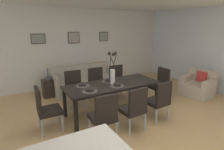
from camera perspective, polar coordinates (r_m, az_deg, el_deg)
The scene contains 28 objects.
ground_plane at distance 4.12m, azimuth 3.88°, elevation -14.96°, with size 9.00×9.00×0.00m, color tan.
back_wall_panel at distance 6.56m, azimuth -12.09°, elevation 8.14°, with size 9.00×0.10×2.60m, color silver.
side_window_wall at distance 6.62m, azimuth 29.38°, elevation 6.60°, with size 0.10×6.30×2.60m, color white.
dining_table at distance 4.34m, azimuth 0.18°, elevation -3.59°, with size 2.20×0.88×0.74m.
dining_chair_near_left at distance 3.41m, azimuth -2.40°, elevation -12.03°, with size 0.46×0.46×0.92m.
dining_chair_near_right at distance 4.91m, azimuth -11.41°, elevation -3.60°, with size 0.46×0.46×0.92m.
dining_chair_far_left at distance 3.71m, azimuth 6.80°, elevation -9.71°, with size 0.46×0.46×0.92m.
dining_chair_far_right at distance 5.14m, azimuth -4.50°, elevation -2.48°, with size 0.44×0.44×0.92m.
dining_chair_mid_left at distance 4.18m, azimuth 14.29°, elevation -7.16°, with size 0.47×0.47×0.92m.
dining_chair_mid_right at distance 5.43m, azimuth 1.77°, elevation -1.47°, with size 0.46×0.46×0.92m.
dining_chair_head_west at distance 3.90m, azimuth -19.75°, elevation -9.31°, with size 0.45×0.45×0.92m.
dining_chair_head_east at distance 5.30m, azimuth 14.49°, elevation -2.40°, with size 0.45×0.45×0.92m.
centerpiece_vase at distance 4.24m, azimuth 0.18°, elevation 0.93°, with size 0.21×0.23×0.73m.
placemat_near_left at distance 3.87m, azimuth -6.82°, elevation -4.94°, with size 0.32×0.32×0.01m, color #4C4742.
bowl_near_left at distance 3.86m, azimuth -6.84°, elevation -4.42°, with size 0.17×0.17×0.07m.
placemat_near_right at distance 4.22m, azimuth -8.98°, elevation -3.30°, with size 0.32×0.32×0.01m, color #4C4742.
bowl_near_right at distance 4.21m, azimuth -9.00°, elevation -2.82°, with size 0.17×0.17×0.07m.
placemat_far_left at distance 4.16m, azimuth 1.56°, elevation -3.40°, with size 0.32×0.32×0.01m, color #4C4742.
bowl_far_left at distance 4.15m, azimuth 1.57°, elevation -2.91°, with size 0.17×0.17×0.07m.
placemat_far_right at distance 4.48m, azimuth -1.10°, elevation -2.00°, with size 0.32×0.32×0.01m, color #4C4742.
bowl_far_right at distance 4.47m, azimuth -1.11°, elevation -1.54°, with size 0.17×0.17×0.07m.
sofa at distance 6.09m, azimuth -8.40°, elevation -2.07°, with size 1.99×0.84×0.80m.
side_table at distance 5.81m, azimuth -18.71°, elevation -3.78°, with size 0.36×0.36×0.52m, color black.
table_lamp at distance 5.64m, azimuth -19.25°, elevation 2.32°, with size 0.22×0.22×0.51m.
armchair at distance 6.12m, azimuth 24.77°, elevation -3.20°, with size 0.94×0.94×0.75m.
framed_picture_left at distance 6.21m, azimuth -21.64°, elevation 10.23°, with size 0.43×0.03×0.31m.
framed_picture_center at distance 6.48m, azimuth -11.58°, elevation 11.14°, with size 0.39×0.03×0.37m.
framed_picture_right at distance 6.92m, azimuth -2.53°, elevation 11.67°, with size 0.35×0.03×0.33m.
Camera 1 is at (-2.02, -2.94, 2.07)m, focal length 29.88 mm.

